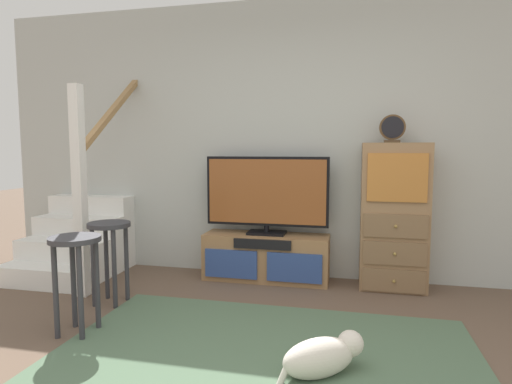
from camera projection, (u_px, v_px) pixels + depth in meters
The scene contains 10 objects.
back_wall at pixel (302, 140), 4.19m from camera, with size 6.40×0.12×2.70m, color #B2B7B2.
area_rug at pixel (262, 362), 2.52m from camera, with size 2.60×1.80×0.01m, color #4C664C.
media_console at pixel (266, 257), 4.11m from camera, with size 1.20×0.38×0.44m.
television at pixel (267, 193), 4.07m from camera, with size 1.18×0.22×0.75m.
side_cabinet at pixel (394, 217), 3.81m from camera, with size 0.58×0.38×1.32m.
desk_clock at pixel (392, 129), 3.73m from camera, with size 0.22×0.08×0.25m.
staircase at pixel (89, 233), 4.53m from camera, with size 1.00×1.36×2.20m.
bar_stool_near at pixel (76, 261), 2.87m from camera, with size 0.34×0.34×0.68m.
bar_stool_far at pixel (110, 243), 3.45m from camera, with size 0.34×0.34×0.67m.
dog at pixel (323, 356), 2.37m from camera, with size 0.48×0.42×0.23m.
Camera 1 is at (0.50, -1.75, 1.26)m, focal length 29.83 mm.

